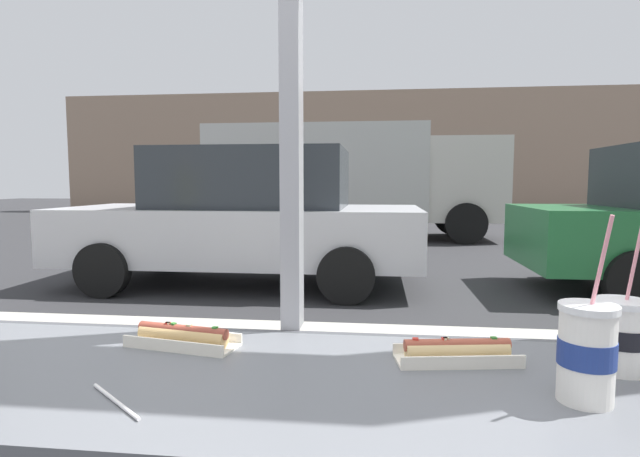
# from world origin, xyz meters

# --- Properties ---
(ground_plane) EXTENTS (60.00, 60.00, 0.00)m
(ground_plane) POSITION_xyz_m (0.00, 8.00, 0.00)
(ground_plane) COLOR #2D2D30
(sidewalk_strip) EXTENTS (16.00, 2.80, 0.13)m
(sidewalk_strip) POSITION_xyz_m (0.00, 1.60, 0.06)
(sidewalk_strip) COLOR #B2ADA3
(sidewalk_strip) RESTS_ON ground
(building_facade_far) EXTENTS (28.00, 1.20, 5.26)m
(building_facade_far) POSITION_xyz_m (0.00, 21.09, 2.63)
(building_facade_far) COLOR gray
(building_facade_far) RESTS_ON ground
(soda_cup_left) EXTENTS (0.10, 0.10, 0.33)m
(soda_cup_left) POSITION_xyz_m (0.59, -0.32, 1.04)
(soda_cup_left) COLOR white
(soda_cup_left) RESTS_ON window_counter
(soda_cup_right) EXTENTS (0.11, 0.11, 0.31)m
(soda_cup_right) POSITION_xyz_m (0.72, -0.16, 1.03)
(soda_cup_right) COLOR white
(soda_cup_right) RESTS_ON window_counter
(hotdog_tray_near) EXTENTS (0.27, 0.13, 0.05)m
(hotdog_tray_near) POSITION_xyz_m (0.40, -0.15, 0.97)
(hotdog_tray_near) COLOR silver
(hotdog_tray_near) RESTS_ON window_counter
(hotdog_tray_far) EXTENTS (0.27, 0.14, 0.05)m
(hotdog_tray_far) POSITION_xyz_m (-0.23, -0.11, 0.97)
(hotdog_tray_far) COLOR silver
(hotdog_tray_far) RESTS_ON window_counter
(loose_straw) EXTENTS (0.15, 0.13, 0.01)m
(loose_straw) POSITION_xyz_m (-0.23, -0.42, 0.95)
(loose_straw) COLOR white
(loose_straw) RESTS_ON window_counter
(parked_car_silver) EXTENTS (4.58, 2.07, 1.77)m
(parked_car_silver) POSITION_xyz_m (-1.49, 5.13, 0.89)
(parked_car_silver) COLOR #BCBCC1
(parked_car_silver) RESTS_ON ground
(box_truck) EXTENTS (6.88, 2.44, 2.67)m
(box_truck) POSITION_xyz_m (-0.43, 10.91, 1.50)
(box_truck) COLOR beige
(box_truck) RESTS_ON ground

